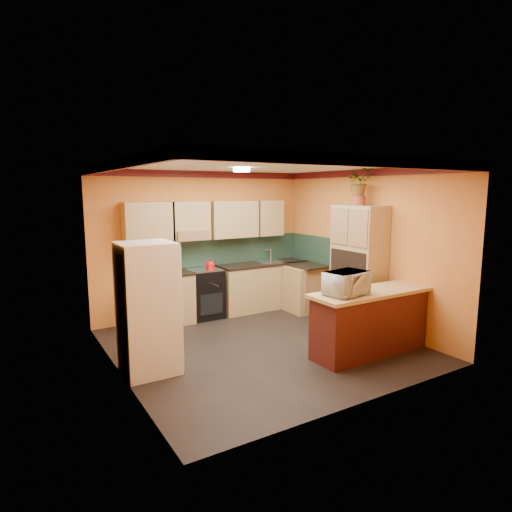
{
  "coord_description": "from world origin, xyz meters",
  "views": [
    {
      "loc": [
        -3.31,
        -5.3,
        2.34
      ],
      "look_at": [
        0.17,
        0.45,
        1.31
      ],
      "focal_mm": 30.0,
      "sensor_mm": 36.0,
      "label": 1
    }
  ],
  "objects": [
    {
      "name": "room_shell",
      "position": [
        0.02,
        0.28,
        2.09
      ],
      "size": [
        4.24,
        4.24,
        2.72
      ],
      "color": "black",
      "rests_on": "ground"
    },
    {
      "name": "base_cabinets_back",
      "position": [
        0.5,
        1.8,
        0.44
      ],
      "size": [
        3.65,
        0.6,
        0.88
      ],
      "primitive_type": "cube",
      "color": "tan",
      "rests_on": "ground"
    },
    {
      "name": "countertop_back",
      "position": [
        0.5,
        1.8,
        0.9
      ],
      "size": [
        3.65,
        0.62,
        0.04
      ],
      "primitive_type": "cube",
      "color": "black",
      "rests_on": "base_cabinets_back"
    },
    {
      "name": "stove",
      "position": [
        -0.12,
        1.8,
        0.46
      ],
      "size": [
        0.58,
        0.58,
        0.91
      ],
      "primitive_type": "cube",
      "color": "black",
      "rests_on": "ground"
    },
    {
      "name": "kettle",
      "position": [
        -0.02,
        1.75,
        1.0
      ],
      "size": [
        0.18,
        0.18,
        0.18
      ],
      "primitive_type": null,
      "rotation": [
        0.0,
        0.0,
        0.03
      ],
      "color": "#BD0C0C",
      "rests_on": "stove"
    },
    {
      "name": "sink",
      "position": [
        1.28,
        1.8,
        0.94
      ],
      "size": [
        0.48,
        0.4,
        0.03
      ],
      "primitive_type": "cube",
      "color": "silver",
      "rests_on": "countertop_back"
    },
    {
      "name": "base_cabinets_right",
      "position": [
        1.8,
        1.18,
        0.44
      ],
      "size": [
        0.6,
        0.8,
        0.88
      ],
      "primitive_type": "cube",
      "color": "tan",
      "rests_on": "ground"
    },
    {
      "name": "countertop_right",
      "position": [
        1.8,
        1.18,
        0.9
      ],
      "size": [
        0.62,
        0.8,
        0.04
      ],
      "primitive_type": "cube",
      "color": "black",
      "rests_on": "base_cabinets_right"
    },
    {
      "name": "fridge",
      "position": [
        -1.75,
        -0.04,
        0.85
      ],
      "size": [
        0.68,
        0.66,
        1.7
      ],
      "primitive_type": "cube",
      "color": "white",
      "rests_on": "ground"
    },
    {
      "name": "pantry",
      "position": [
        1.85,
        -0.12,
        1.05
      ],
      "size": [
        0.48,
        0.9,
        2.1
      ],
      "primitive_type": "cube",
      "color": "tan",
      "rests_on": "ground"
    },
    {
      "name": "fern_pot",
      "position": [
        1.85,
        -0.07,
        2.18
      ],
      "size": [
        0.22,
        0.22,
        0.16
      ],
      "primitive_type": "cylinder",
      "color": "#9B3C25",
      "rests_on": "pantry"
    },
    {
      "name": "fern",
      "position": [
        1.85,
        -0.07,
        2.49
      ],
      "size": [
        0.5,
        0.46,
        0.46
      ],
      "primitive_type": "imported",
      "rotation": [
        0.0,
        0.0,
        -0.28
      ],
      "color": "tan",
      "rests_on": "fern_pot"
    },
    {
      "name": "breakfast_bar",
      "position": [
        1.18,
        -1.06,
        0.44
      ],
      "size": [
        1.8,
        0.55,
        0.88
      ],
      "primitive_type": "cube",
      "color": "#531713",
      "rests_on": "ground"
    },
    {
      "name": "bar_top",
      "position": [
        1.18,
        -1.06,
        0.91
      ],
      "size": [
        1.9,
        0.65,
        0.05
      ],
      "primitive_type": "cube",
      "color": "tan",
      "rests_on": "breakfast_bar"
    },
    {
      "name": "microwave",
      "position": [
        0.7,
        -1.06,
        1.09
      ],
      "size": [
        0.64,
        0.49,
        0.32
      ],
      "primitive_type": "imported",
      "rotation": [
        0.0,
        0.0,
        0.16
      ],
      "color": "white",
      "rests_on": "bar_top"
    }
  ]
}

